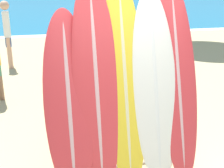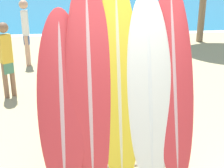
% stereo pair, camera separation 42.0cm
% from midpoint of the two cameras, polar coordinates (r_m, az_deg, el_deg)
% --- Properties ---
extents(surfboard_rack, '(1.70, 0.04, 0.93)m').
position_cam_midpoint_polar(surfboard_rack, '(3.91, 4.51, -10.28)').
color(surfboard_rack, gray).
rests_on(surfboard_rack, ground_plane).
extents(surfboard_slot_0, '(0.57, 0.82, 2.08)m').
position_cam_midpoint_polar(surfboard_slot_0, '(3.62, -5.89, -3.26)').
color(surfboard_slot_0, red).
rests_on(surfboard_slot_0, ground_plane).
extents(surfboard_slot_1, '(0.55, 0.82, 2.44)m').
position_cam_midpoint_polar(surfboard_slot_1, '(3.61, -0.81, -0.12)').
color(surfboard_slot_1, red).
rests_on(surfboard_slot_1, ground_plane).
extents(surfboard_slot_2, '(0.50, 0.83, 2.45)m').
position_cam_midpoint_polar(surfboard_slot_2, '(3.67, 4.54, 0.18)').
color(surfboard_slot_2, yellow).
rests_on(surfboard_slot_2, ground_plane).
extents(surfboard_slot_3, '(0.55, 0.79, 2.29)m').
position_cam_midpoint_polar(surfboard_slot_3, '(3.74, 10.07, -0.97)').
color(surfboard_slot_3, silver).
rests_on(surfboard_slot_3, ground_plane).
extents(surfboard_slot_4, '(0.48, 0.91, 2.41)m').
position_cam_midpoint_polar(surfboard_slot_4, '(3.86, 14.35, 0.28)').
color(surfboard_slot_4, red).
rests_on(surfboard_slot_4, ground_plane).
extents(person_near_water, '(0.22, 0.28, 1.68)m').
position_cam_midpoint_polar(person_near_water, '(7.13, -4.02, 7.12)').
color(person_near_water, beige).
rests_on(person_near_water, ground_plane).
extents(person_mid_beach, '(0.24, 0.30, 1.79)m').
position_cam_midpoint_polar(person_mid_beach, '(8.90, -14.20, 9.47)').
color(person_mid_beach, tan).
rests_on(person_mid_beach, ground_plane).
extents(person_far_left, '(0.23, 0.29, 1.72)m').
position_cam_midpoint_polar(person_far_left, '(12.04, -1.16, 12.32)').
color(person_far_left, beige).
rests_on(person_far_left, ground_plane).
extents(person_far_right, '(0.27, 0.25, 1.55)m').
position_cam_midpoint_polar(person_far_right, '(6.58, -17.04, 4.64)').
color(person_far_right, '#846047').
rests_on(person_far_right, ground_plane).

